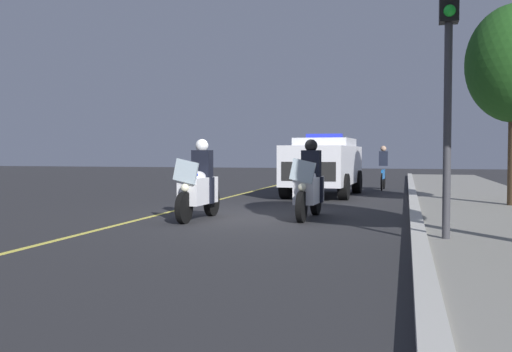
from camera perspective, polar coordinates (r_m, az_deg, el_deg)
name	(u,v)px	position (r m, az deg, el deg)	size (l,w,h in m)	color
ground_plane	(255,216)	(12.89, -0.13, -4.02)	(80.00, 80.00, 0.00)	#28282B
curb_strip	(416,217)	(12.46, 15.58, -3.98)	(48.00, 0.24, 0.15)	#B7B5AD
lane_stripe_center	(163,213)	(13.62, -9.19, -3.69)	(48.00, 0.12, 0.01)	#E0D14C
police_motorcycle_lead_left	(199,187)	(12.27, -5.70, -1.08)	(2.14, 0.59, 1.72)	black
police_motorcycle_lead_right	(309,186)	(12.47, 5.31, -1.02)	(2.14, 0.59, 1.72)	black
police_suv	(324,164)	(19.11, 6.75, 1.24)	(4.98, 2.25, 2.05)	silver
cyclist_background	(383,168)	(22.52, 12.52, 0.80)	(1.76, 0.33, 1.69)	black
traffic_light	(449,40)	(9.42, 18.58, 12.66)	(0.38, 0.28, 4.17)	#38383D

